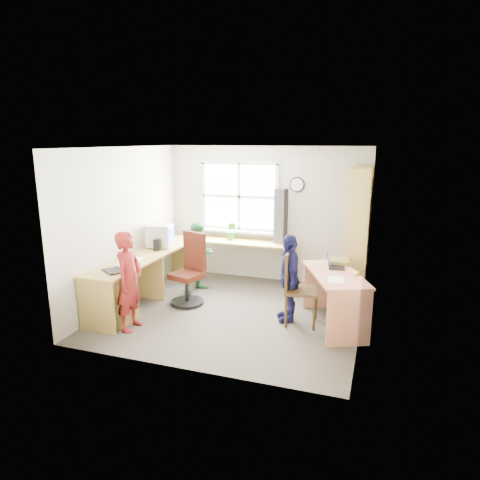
% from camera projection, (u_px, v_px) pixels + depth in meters
% --- Properties ---
extents(room, '(3.64, 3.44, 2.44)m').
position_uv_depth(room, '(237.00, 231.00, 6.16)').
color(room, '#423C34').
rests_on(room, ground).
extents(l_desk, '(2.38, 2.95, 0.75)m').
position_uv_depth(l_desk, '(146.00, 280.00, 6.39)').
color(l_desk, tan).
rests_on(l_desk, ground).
extents(right_desk, '(1.06, 1.43, 0.75)m').
position_uv_depth(right_desk, '(335.00, 288.00, 5.80)').
color(right_desk, '#EF9A77').
rests_on(right_desk, ground).
extents(bookshelf, '(0.30, 1.02, 2.10)m').
position_uv_depth(bookshelf, '(359.00, 238.00, 6.70)').
color(bookshelf, tan).
rests_on(bookshelf, ground).
extents(swivel_chair, '(0.64, 0.64, 1.11)m').
position_uv_depth(swivel_chair, '(190.00, 273.00, 6.63)').
color(swivel_chair, black).
rests_on(swivel_chair, ground).
extents(wooden_chair, '(0.48, 0.48, 1.02)m').
position_uv_depth(wooden_chair, '(296.00, 285.00, 5.87)').
color(wooden_chair, '#463017').
rests_on(wooden_chair, ground).
extents(crt_monitor, '(0.44, 0.41, 0.38)m').
position_uv_depth(crt_monitor, '(160.00, 236.00, 7.12)').
color(crt_monitor, silver).
rests_on(crt_monitor, l_desk).
extents(laptop_left, '(0.41, 0.40, 0.22)m').
position_uv_depth(laptop_left, '(117.00, 267.00, 5.85)').
color(laptop_left, black).
rests_on(laptop_left, l_desk).
extents(laptop_right, '(0.29, 0.34, 0.21)m').
position_uv_depth(laptop_right, '(333.00, 264.00, 6.01)').
color(laptop_right, black).
rests_on(laptop_right, right_desk).
extents(speaker_a, '(0.11, 0.11, 0.19)m').
position_uv_depth(speaker_a, '(157.00, 245.00, 6.90)').
color(speaker_a, black).
rests_on(speaker_a, l_desk).
extents(speaker_b, '(0.11, 0.11, 0.19)m').
position_uv_depth(speaker_b, '(171.00, 237.00, 7.46)').
color(speaker_b, black).
rests_on(speaker_b, l_desk).
extents(cd_tower, '(0.22, 0.21, 0.94)m').
position_uv_depth(cd_tower, '(281.00, 216.00, 7.34)').
color(cd_tower, black).
rests_on(cd_tower, l_desk).
extents(game_box, '(0.32, 0.32, 0.06)m').
position_uv_depth(game_box, '(339.00, 261.00, 6.20)').
color(game_box, red).
rests_on(game_box, right_desk).
extents(paper_a, '(0.23, 0.30, 0.00)m').
position_uv_depth(paper_a, '(135.00, 260.00, 6.38)').
color(paper_a, white).
rests_on(paper_a, l_desk).
extents(paper_b, '(0.23, 0.31, 0.00)m').
position_uv_depth(paper_b, '(336.00, 279.00, 5.49)').
color(paper_b, white).
rests_on(paper_b, right_desk).
extents(potted_plant, '(0.20, 0.18, 0.33)m').
position_uv_depth(potted_plant, '(231.00, 231.00, 7.62)').
color(potted_plant, '#35772F').
rests_on(potted_plant, l_desk).
extents(person_red, '(0.35, 0.51, 1.34)m').
position_uv_depth(person_red, '(129.00, 281.00, 5.67)').
color(person_red, maroon).
rests_on(person_red, ground).
extents(person_green, '(0.64, 0.70, 1.18)m').
position_uv_depth(person_green, '(199.00, 257.00, 7.14)').
color(person_green, '#2F7739').
rests_on(person_green, ground).
extents(person_navy, '(0.53, 0.79, 1.24)m').
position_uv_depth(person_navy, '(289.00, 278.00, 5.95)').
color(person_navy, '#161746').
rests_on(person_navy, ground).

